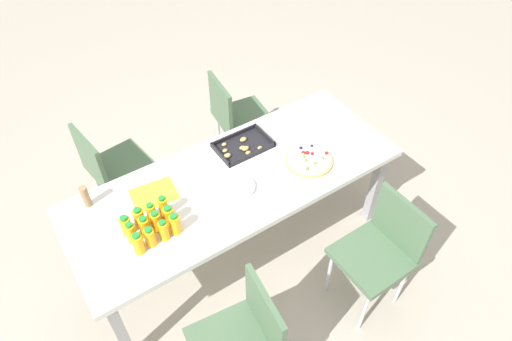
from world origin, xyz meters
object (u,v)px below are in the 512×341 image
juice_bottle_4 (131,233)px  juice_bottle_11 (163,207)px  cardboard_tube (86,197)px  juice_bottle_9 (139,218)px  napkin_stack (313,120)px  chair_near_left (244,337)px  juice_bottle_6 (156,221)px  chair_far_left (111,166)px  juice_bottle_7 (169,216)px  chair_far_right (235,115)px  snack_tray (242,146)px  juice_bottle_5 (145,227)px  juice_bottle_10 (151,213)px  juice_bottle_3 (175,224)px  fruit_pizza (309,160)px  juice_bottle_1 (150,237)px  party_table (236,185)px  paper_folder (154,194)px  juice_bottle_2 (164,230)px  plate_stack (239,187)px  chair_near_right (382,247)px  juice_bottle_8 (126,225)px  juice_bottle_0 (138,243)px

juice_bottle_4 → juice_bottle_11: 0.23m
juice_bottle_11 → cardboard_tube: 0.46m
juice_bottle_9 → napkin_stack: 1.39m
chair_near_left → juice_bottle_6: size_ratio=5.94×
chair_far_left → juice_bottle_7: size_ratio=6.10×
chair_far_right → snack_tray: 0.67m
juice_bottle_5 → juice_bottle_10: size_ratio=1.05×
juice_bottle_3 → snack_tray: bearing=29.0°
chair_far_left → juice_bottle_6: juice_bottle_6 is taller
fruit_pizza → juice_bottle_1: bearing=-178.8°
chair_far_right → juice_bottle_9: bearing=-47.6°
party_table → juice_bottle_7: 0.51m
snack_tray → juice_bottle_4: bearing=-161.6°
party_table → paper_folder: paper_folder is taller
chair_far_left → juice_bottle_10: juice_bottle_10 is taller
juice_bottle_2 → fruit_pizza: size_ratio=0.46×
cardboard_tube → juice_bottle_5: bearing=-63.5°
juice_bottle_10 → plate_stack: (0.53, -0.06, -0.05)m
cardboard_tube → paper_folder: 0.38m
juice_bottle_9 → chair_near_right: bearing=-33.7°
juice_bottle_1 → juice_bottle_3: juice_bottle_3 is taller
chair_far_left → juice_bottle_2: bearing=-7.2°
juice_bottle_2 → napkin_stack: (1.30, 0.33, -0.06)m
chair_far_right → juice_bottle_1: (-1.10, -0.93, 0.28)m
juice_bottle_4 → chair_far_right: bearing=36.0°
juice_bottle_5 → juice_bottle_9: juice_bottle_5 is taller
juice_bottle_1 → juice_bottle_8: bearing=118.1°
juice_bottle_8 → napkin_stack: bearing=7.3°
juice_bottle_7 → paper_folder: bearing=86.9°
juice_bottle_1 → juice_bottle_11: juice_bottle_11 is taller
juice_bottle_11 → snack_tray: size_ratio=0.42×
chair_near_right → juice_bottle_2: 1.28m
chair_near_left → juice_bottle_3: juice_bottle_3 is taller
juice_bottle_3 → paper_folder: juice_bottle_3 is taller
juice_bottle_1 → snack_tray: size_ratio=0.37×
juice_bottle_0 → juice_bottle_11: bearing=34.4°
juice_bottle_6 → paper_folder: size_ratio=0.54×
chair_far_left → plate_stack: (0.53, -0.85, 0.23)m
juice_bottle_11 → juice_bottle_9: bearing=176.1°
juice_bottle_0 → fruit_pizza: 1.17m
juice_bottle_6 → napkin_stack: bearing=11.0°
plate_stack → juice_bottle_6: bearing=-179.5°
juice_bottle_6 → chair_far_left: bearing=89.7°
juice_bottle_7 → juice_bottle_10: 0.10m
juice_bottle_11 → juice_bottle_10: bearing=178.9°
juice_bottle_0 → juice_bottle_4: 0.08m
chair_far_right → juice_bottle_8: 1.44m
juice_bottle_0 → juice_bottle_4: bearing=93.2°
juice_bottle_4 → juice_bottle_5: same height
juice_bottle_2 → juice_bottle_10: bearing=91.9°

